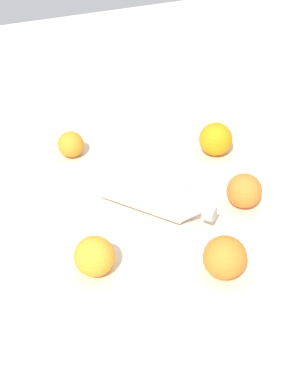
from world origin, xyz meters
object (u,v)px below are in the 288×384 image
at_px(orange_0, 244,191).
at_px(orange_3, 94,256).
at_px(orange_4, 225,257).
at_px(water_bottle, 154,195).
at_px(orange_1, 71,144).
at_px(orange_2, 216,139).

height_order(orange_0, orange_3, same).
relative_size(orange_3, orange_4, 0.94).
height_order(water_bottle, orange_4, orange_4).
xyz_separation_m(orange_0, orange_4, (0.16, -0.14, 0.00)).
bearing_deg(orange_3, orange_1, 170.60).
xyz_separation_m(water_bottle, orange_4, (0.22, 0.05, 0.00)).
height_order(orange_0, orange_2, orange_2).
height_order(orange_2, orange_3, orange_2).
xyz_separation_m(orange_0, orange_1, (-0.32, -0.29, -0.01)).
relative_size(orange_1, orange_4, 0.79).
relative_size(orange_2, orange_4, 1.00).
xyz_separation_m(orange_2, orange_4, (0.36, -0.18, 0.00)).
bearing_deg(orange_4, water_bottle, -167.54).
height_order(water_bottle, orange_1, water_bottle).
bearing_deg(orange_1, water_bottle, 21.77).
relative_size(orange_0, orange_1, 1.18).
bearing_deg(orange_1, orange_0, 42.02).
xyz_separation_m(orange_1, orange_2, (0.12, 0.33, 0.01)).
bearing_deg(orange_0, orange_2, 168.95).
height_order(orange_1, orange_3, orange_3).
bearing_deg(orange_1, orange_3, -9.40).
bearing_deg(orange_0, orange_4, -40.51).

